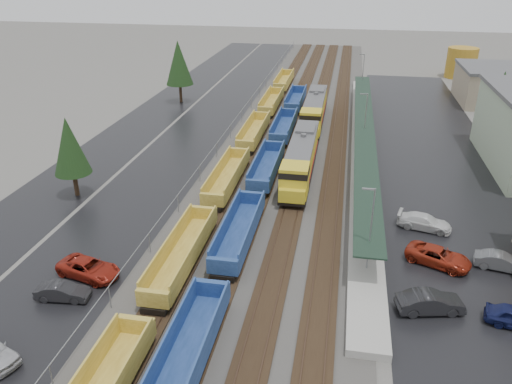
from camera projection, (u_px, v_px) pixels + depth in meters
ballast_strip at (301, 125)px, 78.86m from camera, size 20.00×160.00×0.08m
trackbed at (301, 124)px, 78.81m from camera, size 14.60×160.00×0.22m
west_parking_lot at (209, 120)px, 81.32m from camera, size 10.00×160.00×0.02m
west_road at (151, 117)px, 82.96m from camera, size 9.00×160.00×0.02m
east_commuter_lot at (434, 155)px, 66.87m from camera, size 16.00×100.00×0.02m
station_platform at (363, 146)px, 68.12m from camera, size 3.00×80.00×8.00m
chainlink_fence at (240, 115)px, 78.35m from camera, size 0.08×160.04×2.02m
distant_hills at (446, 22)px, 205.61m from camera, size 301.00×140.00×25.20m
tree_west_near at (69, 146)px, 53.30m from camera, size 3.96×3.96×9.00m
tree_west_far at (179, 63)px, 88.49m from camera, size 4.84×4.84×11.00m
tree_east at (500, 96)px, 69.76m from camera, size 4.40×4.40×10.00m
locomotive_lead at (301, 159)px, 59.20m from camera, size 3.01×19.85×4.49m
locomotive_trail at (314, 111)px, 77.88m from camera, size 3.01×19.85×4.49m
well_string_yellow at (228, 177)px, 57.44m from camera, size 2.58×114.36×2.29m
well_string_blue at (255, 195)px, 53.03m from camera, size 2.66×92.83×2.36m
storage_tank at (461, 63)px, 109.00m from camera, size 6.43×6.43×6.43m
parked_car_west_b at (63, 292)px, 38.50m from camera, size 1.84×4.27×1.37m
parked_car_west_c at (89, 268)px, 41.28m from camera, size 3.74×5.88×1.51m
parked_car_east_a at (430, 303)px, 37.09m from camera, size 2.81×5.26×1.65m
parked_car_east_b at (438, 257)px, 42.90m from camera, size 4.55×6.01×1.52m
parked_car_east_c at (424, 222)px, 48.53m from camera, size 3.18×5.45×1.48m
parked_car_east_e at (501, 262)px, 42.24m from camera, size 2.37×4.56×1.43m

